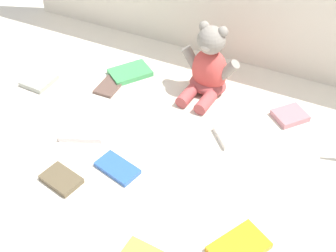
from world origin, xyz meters
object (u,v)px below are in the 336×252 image
(teddy_bear, at_px, (208,69))
(book_case_10, at_px, (110,86))
(book_case_6, at_px, (239,247))
(book_case_9, at_px, (40,80))
(book_case_0, at_px, (61,179))
(book_case_8, at_px, (117,168))
(book_case_2, at_px, (290,116))
(book_case_11, at_px, (130,73))
(book_case_3, at_px, (83,129))
(book_case_5, at_px, (234,135))

(teddy_bear, bearing_deg, book_case_10, -153.63)
(book_case_6, height_order, book_case_9, same)
(book_case_0, xyz_separation_m, book_case_8, (0.11, 0.10, -0.00))
(book_case_2, relative_size, book_case_11, 0.70)
(book_case_6, relative_size, book_case_11, 0.98)
(teddy_bear, xyz_separation_m, book_case_8, (-0.09, -0.43, -0.08))
(book_case_2, xyz_separation_m, book_case_10, (-0.59, -0.11, -0.00))
(teddy_bear, height_order, book_case_0, teddy_bear)
(book_case_0, xyz_separation_m, book_case_11, (-0.08, 0.50, 0.00))
(book_case_2, bearing_deg, book_case_6, 131.86)
(book_case_6, bearing_deg, book_case_9, -171.77)
(book_case_3, distance_m, book_case_5, 0.45)
(book_case_3, distance_m, book_case_6, 0.58)
(book_case_0, bearing_deg, book_case_9, -122.70)
(book_case_6, bearing_deg, book_case_2, 120.16)
(book_case_10, bearing_deg, book_case_2, -171.02)
(book_case_5, distance_m, book_case_6, 0.38)
(book_case_8, bearing_deg, book_case_3, 77.11)
(book_case_9, bearing_deg, book_case_6, 71.20)
(book_case_8, distance_m, book_case_10, 0.38)
(book_case_2, distance_m, book_case_5, 0.20)
(book_case_0, distance_m, book_case_10, 0.42)
(book_case_11, bearing_deg, book_case_6, -4.67)
(book_case_6, relative_size, book_case_10, 1.21)
(book_case_6, bearing_deg, book_case_5, 140.46)
(book_case_5, xyz_separation_m, book_case_10, (-0.46, 0.05, -0.00))
(book_case_2, xyz_separation_m, book_case_3, (-0.54, -0.33, -0.00))
(book_case_2, bearing_deg, book_case_11, 42.82)
(book_case_2, height_order, book_case_9, book_case_2)
(book_case_3, distance_m, book_case_11, 0.31)
(book_case_0, xyz_separation_m, book_case_3, (-0.06, 0.19, 0.00))
(teddy_bear, relative_size, book_case_2, 2.54)
(book_case_8, relative_size, book_case_9, 1.22)
(teddy_bear, distance_m, book_case_6, 0.60)
(book_case_0, distance_m, book_case_8, 0.15)
(teddy_bear, relative_size, book_case_3, 1.92)
(book_case_11, bearing_deg, teddy_bear, 42.34)
(book_case_0, distance_m, book_case_9, 0.47)
(book_case_0, relative_size, book_case_5, 1.08)
(book_case_0, relative_size, book_case_8, 0.87)
(teddy_bear, distance_m, book_case_11, 0.29)
(book_case_5, bearing_deg, book_case_6, 68.61)
(book_case_3, xyz_separation_m, book_case_10, (-0.04, 0.22, -0.00))
(book_case_3, bearing_deg, book_case_6, 49.63)
(book_case_3, height_order, book_case_5, book_case_5)
(book_case_9, height_order, book_case_11, book_case_11)
(teddy_bear, height_order, book_case_9, teddy_bear)
(book_case_2, height_order, book_case_5, same)
(book_case_6, height_order, book_case_8, book_case_6)
(book_case_9, bearing_deg, book_case_11, 126.15)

